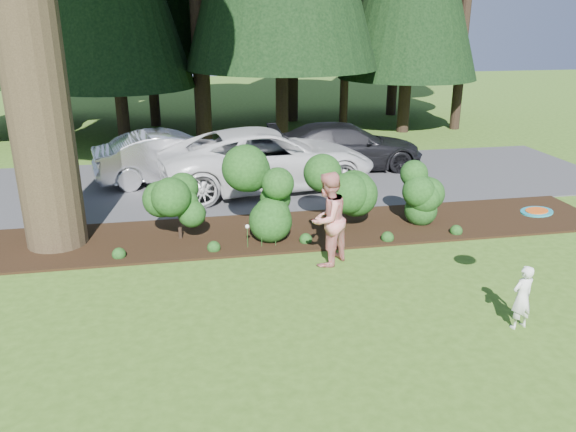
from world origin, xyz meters
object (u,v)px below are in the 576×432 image
(car_silver_wagon, at_px, (172,156))
(child, at_px, (522,297))
(adult, at_px, (327,219))
(car_white_suv, at_px, (268,158))
(car_dark_suv, at_px, (346,146))
(frisbee, at_px, (537,211))

(car_silver_wagon, relative_size, child, 4.20)
(child, height_order, adult, adult)
(car_silver_wagon, height_order, car_white_suv, car_white_suv)
(car_dark_suv, distance_m, frisbee, 10.02)
(adult, relative_size, frisbee, 4.12)
(car_white_suv, xyz_separation_m, car_dark_suv, (2.79, 1.70, -0.13))
(car_silver_wagon, height_order, child, car_silver_wagon)
(car_silver_wagon, xyz_separation_m, frisbee, (5.54, -9.46, 1.13))
(adult, bearing_deg, car_silver_wagon, -107.68)
(adult, bearing_deg, car_white_suv, -128.61)
(car_dark_suv, xyz_separation_m, child, (-0.06, -10.08, -0.22))
(frisbee, bearing_deg, car_dark_suv, 90.31)
(car_white_suv, bearing_deg, adult, 176.22)
(car_dark_suv, height_order, adult, adult)
(child, xyz_separation_m, frisbee, (0.12, 0.13, 1.37))
(car_dark_suv, relative_size, frisbee, 10.83)
(car_dark_suv, distance_m, child, 10.08)
(frisbee, bearing_deg, car_silver_wagon, 120.32)
(adult, bearing_deg, car_dark_suv, -151.17)
(car_white_suv, xyz_separation_m, child, (2.73, -8.38, -0.34))
(car_white_suv, bearing_deg, child, -169.39)
(car_dark_suv, bearing_deg, child, -177.03)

